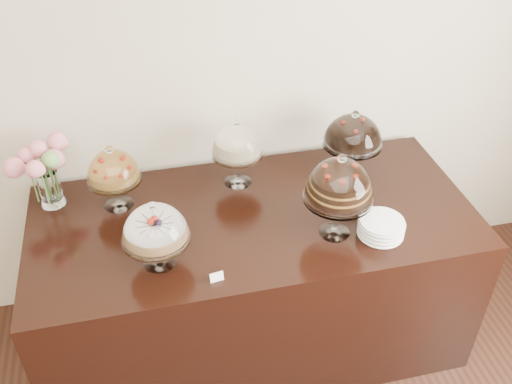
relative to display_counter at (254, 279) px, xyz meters
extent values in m
cube|color=beige|center=(-0.34, 0.55, 1.05)|extent=(5.00, 0.04, 3.00)
cube|color=black|center=(0.00, 0.00, 0.00)|extent=(2.20, 1.00, 0.90)
cone|color=white|center=(-0.49, -0.23, 0.46)|extent=(0.15, 0.15, 0.02)
cylinder|color=white|center=(-0.49, -0.23, 0.53)|extent=(0.03, 0.03, 0.11)
cylinder|color=white|center=(-0.49, -0.23, 0.59)|extent=(0.30, 0.30, 0.01)
cylinder|color=tan|center=(-0.49, -0.23, 0.63)|extent=(0.25, 0.25, 0.06)
sphere|color=#B2200E|center=(-0.42, -0.21, 0.67)|extent=(0.02, 0.02, 0.02)
sphere|color=#B2200E|center=(-0.54, -0.18, 0.67)|extent=(0.02, 0.02, 0.02)
sphere|color=#B2200E|center=(-0.50, -0.30, 0.67)|extent=(0.02, 0.02, 0.02)
sphere|color=white|center=(-0.49, -0.23, 0.77)|extent=(0.04, 0.04, 0.04)
cone|color=white|center=(0.35, -0.21, 0.46)|extent=(0.15, 0.15, 0.02)
cylinder|color=white|center=(0.35, -0.21, 0.57)|extent=(0.03, 0.03, 0.18)
cylinder|color=white|center=(0.35, -0.21, 0.66)|extent=(0.32, 0.32, 0.01)
cylinder|color=black|center=(0.35, -0.21, 0.72)|extent=(0.23, 0.23, 0.10)
sphere|color=#B2200E|center=(0.40, -0.20, 0.78)|extent=(0.02, 0.02, 0.02)
sphere|color=#B2200E|center=(0.36, -0.15, 0.78)|extent=(0.02, 0.02, 0.02)
sphere|color=#B2200E|center=(0.30, -0.17, 0.78)|extent=(0.02, 0.02, 0.02)
sphere|color=#B2200E|center=(0.29, -0.23, 0.78)|extent=(0.02, 0.02, 0.02)
sphere|color=#B2200E|center=(0.33, -0.28, 0.78)|extent=(0.02, 0.02, 0.02)
sphere|color=#B2200E|center=(0.39, -0.26, 0.78)|extent=(0.02, 0.02, 0.02)
sphere|color=white|center=(0.35, -0.21, 0.88)|extent=(0.04, 0.04, 0.04)
cone|color=white|center=(-0.02, 0.29, 0.46)|extent=(0.15, 0.15, 0.02)
cylinder|color=white|center=(-0.02, 0.29, 0.55)|extent=(0.03, 0.03, 0.15)
cylinder|color=white|center=(-0.02, 0.29, 0.63)|extent=(0.27, 0.27, 0.01)
cylinder|color=#FEEDC5|center=(-0.02, 0.29, 0.67)|extent=(0.22, 0.22, 0.07)
sphere|color=white|center=(-0.02, 0.29, 0.81)|extent=(0.04, 0.04, 0.04)
cone|color=white|center=(0.59, 0.25, 0.46)|extent=(0.15, 0.15, 0.02)
cylinder|color=white|center=(0.59, 0.25, 0.55)|extent=(0.03, 0.03, 0.15)
cylinder|color=white|center=(0.59, 0.25, 0.63)|extent=(0.32, 0.32, 0.01)
cylinder|color=black|center=(0.59, 0.25, 0.68)|extent=(0.24, 0.24, 0.08)
sphere|color=#B2200E|center=(0.66, 0.27, 0.73)|extent=(0.02, 0.02, 0.02)
sphere|color=#B2200E|center=(0.54, 0.30, 0.73)|extent=(0.02, 0.02, 0.02)
sphere|color=#B2200E|center=(0.58, 0.19, 0.73)|extent=(0.02, 0.02, 0.02)
sphere|color=white|center=(0.59, 0.25, 0.80)|extent=(0.04, 0.04, 0.04)
cone|color=white|center=(-0.65, 0.24, 0.46)|extent=(0.15, 0.15, 0.02)
cylinder|color=white|center=(-0.65, 0.24, 0.54)|extent=(0.03, 0.03, 0.13)
cylinder|color=white|center=(-0.65, 0.24, 0.61)|extent=(0.27, 0.27, 0.01)
cylinder|color=#B07B33|center=(-0.65, 0.24, 0.64)|extent=(0.21, 0.21, 0.04)
sphere|color=#B2200E|center=(-0.59, 0.25, 0.67)|extent=(0.02, 0.02, 0.02)
sphere|color=#B2200E|center=(-0.63, 0.29, 0.67)|extent=(0.02, 0.02, 0.02)
sphere|color=#B2200E|center=(-0.69, 0.28, 0.67)|extent=(0.02, 0.02, 0.02)
sphere|color=#B2200E|center=(-0.70, 0.22, 0.67)|extent=(0.02, 0.02, 0.02)
sphere|color=#B2200E|center=(-0.66, 0.18, 0.67)|extent=(0.02, 0.02, 0.02)
sphere|color=#B2200E|center=(-0.60, 0.20, 0.67)|extent=(0.02, 0.02, 0.02)
sphere|color=white|center=(-0.65, 0.24, 0.78)|extent=(0.04, 0.04, 0.04)
cylinder|color=white|center=(-0.97, 0.32, 0.55)|extent=(0.11, 0.11, 0.20)
cylinder|color=#476B2D|center=(-0.94, 0.32, 0.60)|extent=(0.01, 0.01, 0.22)
sphere|color=pink|center=(-0.92, 0.32, 0.71)|extent=(0.10, 0.10, 0.10)
cylinder|color=#476B2D|center=(-0.93, 0.36, 0.63)|extent=(0.01, 0.01, 0.27)
sphere|color=pink|center=(-0.90, 0.40, 0.76)|extent=(0.10, 0.10, 0.10)
cylinder|color=#476B2D|center=(-0.98, 0.34, 0.62)|extent=(0.01, 0.01, 0.26)
sphere|color=pink|center=(-0.99, 0.37, 0.75)|extent=(0.09, 0.09, 0.09)
cylinder|color=#476B2D|center=(-1.01, 0.34, 0.61)|extent=(0.01, 0.01, 0.24)
sphere|color=pink|center=(-1.04, 0.36, 0.73)|extent=(0.09, 0.09, 0.09)
cylinder|color=#476B2D|center=(-1.03, 0.30, 0.60)|extent=(0.01, 0.01, 0.23)
sphere|color=pink|center=(-1.10, 0.28, 0.72)|extent=(0.10, 0.10, 0.10)
cylinder|color=#476B2D|center=(-0.98, 0.26, 0.62)|extent=(0.01, 0.01, 0.25)
sphere|color=pink|center=(-0.99, 0.21, 0.74)|extent=(0.08, 0.08, 0.08)
cylinder|color=#476B2D|center=(-0.95, 0.30, 0.62)|extent=(0.01, 0.01, 0.25)
sphere|color=#669849|center=(-0.93, 0.28, 0.74)|extent=(0.08, 0.08, 0.08)
cylinder|color=white|center=(0.55, -0.28, 0.45)|extent=(0.21, 0.21, 0.01)
cylinder|color=white|center=(0.55, -0.28, 0.47)|extent=(0.20, 0.20, 0.01)
cylinder|color=white|center=(0.55, -0.28, 0.48)|extent=(0.21, 0.21, 0.01)
cylinder|color=white|center=(0.55, -0.28, 0.49)|extent=(0.20, 0.20, 0.01)
cylinder|color=white|center=(0.55, -0.28, 0.50)|extent=(0.21, 0.21, 0.01)
cylinder|color=white|center=(0.55, -0.28, 0.51)|extent=(0.20, 0.20, 0.01)
cylinder|color=white|center=(0.55, -0.28, 0.52)|extent=(0.21, 0.21, 0.01)
cylinder|color=white|center=(0.55, -0.28, 0.53)|extent=(0.20, 0.20, 0.01)
cube|color=white|center=(-0.26, -0.40, 0.47)|extent=(0.06, 0.02, 0.04)
camera|label=1|loc=(-0.48, -2.13, 2.25)|focal=40.00mm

